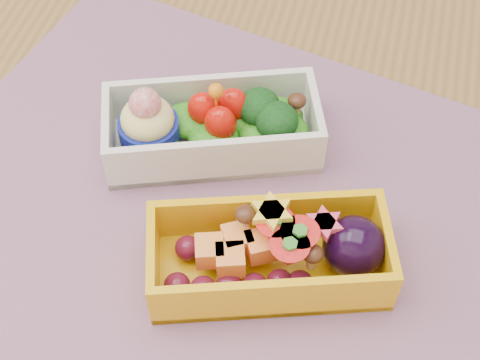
% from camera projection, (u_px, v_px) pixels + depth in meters
% --- Properties ---
extents(table, '(1.20, 0.80, 0.75)m').
position_uv_depth(table, '(191.00, 286.00, 0.68)').
color(table, brown).
rests_on(table, ground).
extents(placemat, '(0.62, 0.52, 0.00)m').
position_uv_depth(placemat, '(230.00, 210.00, 0.61)').
color(placemat, gray).
rests_on(placemat, table).
extents(bento_white, '(0.21, 0.14, 0.08)m').
position_uv_depth(bento_white, '(211.00, 127.00, 0.63)').
color(bento_white, silver).
rests_on(bento_white, placemat).
extents(bento_yellow, '(0.20, 0.13, 0.06)m').
position_uv_depth(bento_yellow, '(275.00, 254.00, 0.55)').
color(bento_yellow, '#EAAA0B').
rests_on(bento_yellow, placemat).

